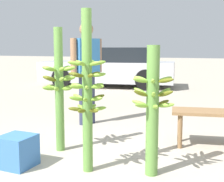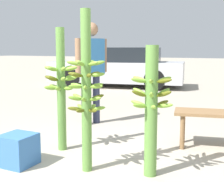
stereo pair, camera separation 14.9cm
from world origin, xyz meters
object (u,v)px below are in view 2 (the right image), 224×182
object	(u,v)px
parked_car	(118,67)
produce_crate	(18,150)
vendor_person	(92,64)
market_bench	(223,118)
banana_stalk_center	(86,90)
banana_stalk_left	(61,86)
banana_stalk_right	(151,108)

from	to	relation	value
parked_car	produce_crate	world-z (taller)	parked_car
vendor_person	produce_crate	world-z (taller)	vendor_person
market_bench	banana_stalk_center	bearing A→B (deg)	-142.50
vendor_person	market_bench	xyz separation A→B (m)	(2.21, -0.43, -0.63)
banana_stalk_left	market_bench	bearing A→B (deg)	27.54
market_bench	banana_stalk_right	bearing A→B (deg)	-126.05
banana_stalk_left	vendor_person	world-z (taller)	vendor_person
banana_stalk_left	produce_crate	world-z (taller)	banana_stalk_left
banana_stalk_center	banana_stalk_right	bearing A→B (deg)	15.20
banana_stalk_center	banana_stalk_right	distance (m)	0.69
banana_stalk_right	parked_car	distance (m)	7.60
banana_stalk_center	produce_crate	distance (m)	1.06
banana_stalk_right	market_bench	distance (m)	1.39
banana_stalk_left	market_bench	world-z (taller)	banana_stalk_left
banana_stalk_center	produce_crate	xyz separation A→B (m)	(-0.77, -0.21, -0.69)
banana_stalk_center	banana_stalk_left	bearing A→B (deg)	144.71
banana_stalk_right	market_bench	size ratio (longest dim) A/B	1.04
vendor_person	banana_stalk_center	bearing A→B (deg)	-128.09
parked_car	vendor_person	bearing A→B (deg)	-171.20
banana_stalk_left	banana_stalk_right	size ratio (longest dim) A/B	1.17
banana_stalk_right	produce_crate	size ratio (longest dim) A/B	3.79
vendor_person	parked_car	xyz separation A→B (m)	(-1.88, 5.05, -0.39)
banana_stalk_left	produce_crate	xyz separation A→B (m)	(-0.12, -0.67, -0.65)
banana_stalk_right	banana_stalk_left	bearing A→B (deg)	167.76
banana_stalk_right	market_bench	world-z (taller)	banana_stalk_right
vendor_person	parked_car	distance (m)	5.40
produce_crate	banana_stalk_left	bearing A→B (deg)	79.53
banana_stalk_center	banana_stalk_right	world-z (taller)	banana_stalk_center
banana_stalk_center	market_bench	xyz separation A→B (m)	(1.20, 1.42, -0.46)
market_bench	produce_crate	world-z (taller)	market_bench
vendor_person	market_bench	world-z (taller)	vendor_person
banana_stalk_right	vendor_person	xyz separation A→B (m)	(-1.66, 1.68, 0.33)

